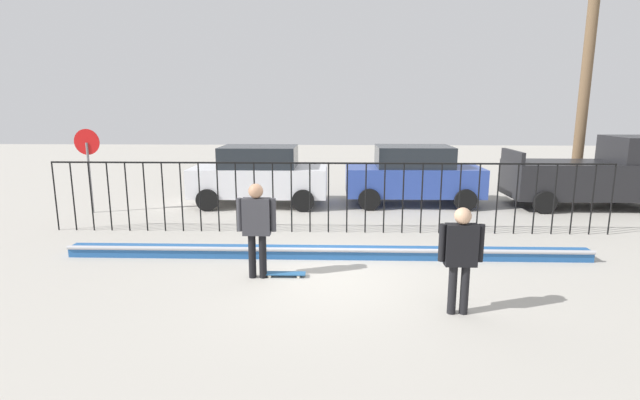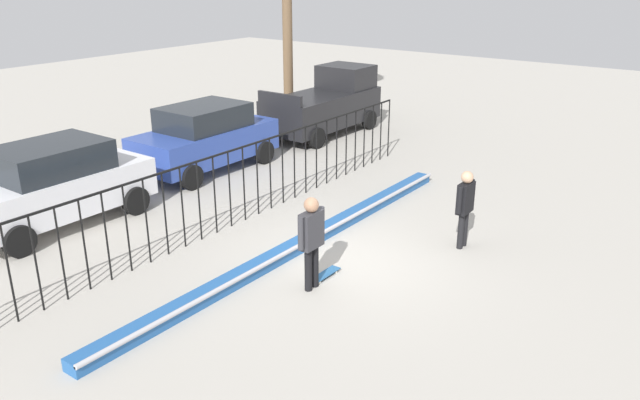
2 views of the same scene
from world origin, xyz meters
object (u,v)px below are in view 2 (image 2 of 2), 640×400
object	(u,v)px
skateboard	(325,274)
parked_car_blue	(205,137)
parked_car_white	(53,184)
pickup_truck	(326,104)
skateboarder	(311,235)
camera_operator	(465,202)

from	to	relation	value
skateboard	parked_car_blue	world-z (taller)	parked_car_blue
parked_car_white	pickup_truck	world-z (taller)	pickup_truck
skateboard	parked_car_white	xyz separation A→B (m)	(-1.48, 6.52, 0.91)
skateboarder	parked_car_white	world-z (taller)	parked_car_white
pickup_truck	parked_car_white	bearing A→B (deg)	179.02
parked_car_white	pickup_truck	xyz separation A→B (m)	(10.50, -0.04, 0.06)
skateboarder	camera_operator	xyz separation A→B (m)	(3.35, -1.46, -0.06)
camera_operator	parked_car_white	xyz separation A→B (m)	(-4.34, 8.04, -0.04)
skateboarder	parked_car_white	distance (m)	6.66
skateboarder	camera_operator	size ratio (longest dim) A/B	1.06
parked_car_blue	skateboarder	bearing A→B (deg)	-119.40
parked_car_blue	pickup_truck	distance (m)	5.57
skateboarder	parked_car_white	xyz separation A→B (m)	(-0.99, 6.58, -0.10)
skateboarder	pickup_truck	size ratio (longest dim) A/B	0.38
parked_car_white	pickup_truck	distance (m)	10.50
skateboard	camera_operator	world-z (taller)	camera_operator
parked_car_blue	pickup_truck	bearing A→B (deg)	-2.18
skateboard	pickup_truck	world-z (taller)	pickup_truck
skateboard	camera_operator	size ratio (longest dim) A/B	0.47
skateboard	skateboarder	bearing A→B (deg)	-176.39
skateboarder	skateboard	xyz separation A→B (m)	(0.49, 0.06, -1.01)
skateboarder	skateboard	size ratio (longest dim) A/B	2.24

